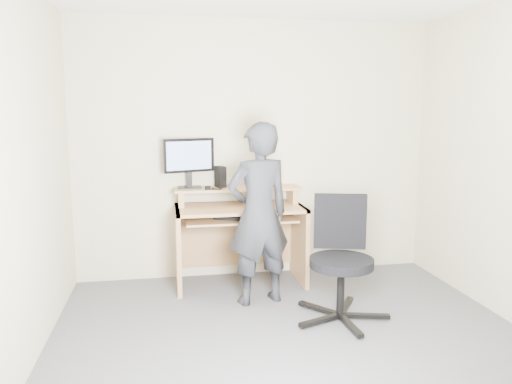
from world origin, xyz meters
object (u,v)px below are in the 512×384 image
object	(u,v)px
desk	(239,226)
monitor	(189,159)
person	(259,214)
office_chair	(341,254)

from	to	relation	value
desk	monitor	xyz separation A→B (m)	(-0.45, 0.09, 0.64)
monitor	person	world-z (taller)	person
desk	person	xyz separation A→B (m)	(0.09, -0.57, 0.23)
monitor	office_chair	size ratio (longest dim) A/B	0.50
monitor	person	xyz separation A→B (m)	(0.54, -0.66, -0.42)
office_chair	person	distance (m)	0.76
monitor	desk	bearing A→B (deg)	-30.65
office_chair	person	size ratio (longest dim) A/B	0.61
monitor	office_chair	xyz separation A→B (m)	(1.13, -1.07, -0.67)
desk	monitor	world-z (taller)	monitor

